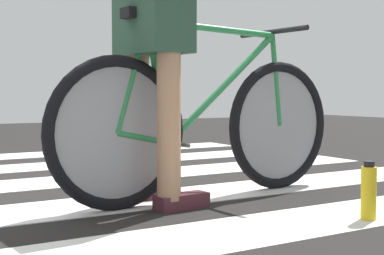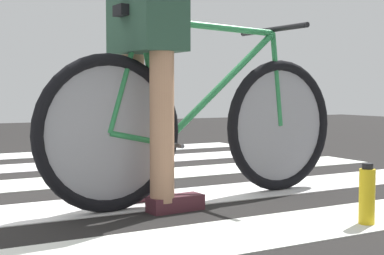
{
  "view_description": "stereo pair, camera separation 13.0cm",
  "coord_description": "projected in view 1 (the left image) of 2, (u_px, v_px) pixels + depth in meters",
  "views": [
    {
      "loc": [
        -0.66,
        -2.92,
        0.56
      ],
      "look_at": [
        1.02,
        -0.06,
        0.35
      ],
      "focal_mm": 51.34,
      "sensor_mm": 36.0,
      "label": 1
    },
    {
      "loc": [
        -0.53,
        -2.92,
        0.56
      ],
      "look_at": [
        1.02,
        -0.06,
        0.35
      ],
      "focal_mm": 51.34,
      "sensor_mm": 36.0,
      "label": 2
    }
  ],
  "objects": [
    {
      "name": "bicycle_1_of_3",
      "position": [
        206.0,
        124.0,
        2.8
      ],
      "size": [
        1.73,
        0.52,
        0.93
      ],
      "rotation": [
        0.0,
        0.0,
        0.08
      ],
      "color": "black",
      "rests_on": "ground"
    },
    {
      "name": "crosswalk_markings",
      "position": [
        20.0,
        197.0,
        2.83
      ],
      "size": [
        5.43,
        4.24,
        0.0
      ],
      "color": "silver",
      "rests_on": "ground"
    },
    {
      "name": "water_bottle",
      "position": [
        369.0,
        192.0,
        2.33
      ],
      "size": [
        0.06,
        0.06,
        0.25
      ],
      "color": "gold",
      "rests_on": "ground"
    },
    {
      "name": "cyclist_1_of_3",
      "position": [
        154.0,
        70.0,
        2.6
      ],
      "size": [
        0.34,
        0.43,
        1.0
      ],
      "rotation": [
        0.0,
        0.0,
        0.08
      ],
      "color": "#A87A5B",
      "rests_on": "ground"
    },
    {
      "name": "ground",
      "position": [
        19.0,
        198.0,
        2.88
      ],
      "size": [
        18.0,
        14.0,
        0.02
      ],
      "color": "black"
    }
  ]
}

